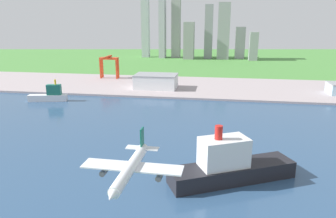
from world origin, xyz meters
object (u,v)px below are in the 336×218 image
Objects in this scene: ferry_boat at (50,95)px; cargo_ship at (229,165)px; port_crane_red at (109,62)px; warehouse_main at (156,81)px; airplane_landing at (130,168)px.

ferry_boat is 0.59× the size of cargo_ship.
port_crane_red is 104.63m from warehouse_main.
cargo_ship is 250.86m from warehouse_main.
warehouse_main is at bearing -34.99° from port_crane_red.
port_crane_red is at bearing 120.59° from cargo_ship.
airplane_landing is at bearing -54.82° from ferry_boat.
airplane_landing is 0.94× the size of port_crane_red.
cargo_ship is (37.65, 68.02, -28.32)m from airplane_landing.
airplane_landing is 276.16m from ferry_boat.
airplane_landing reaches higher than port_crane_red.
airplane_landing is 308.00m from warehouse_main.
cargo_ship is 1.35× the size of warehouse_main.
ferry_boat is at bearing 141.40° from cargo_ship.
port_crane_red is at bearing 110.60° from airplane_landing.
port_crane_red is at bearing 80.87° from ferry_boat.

